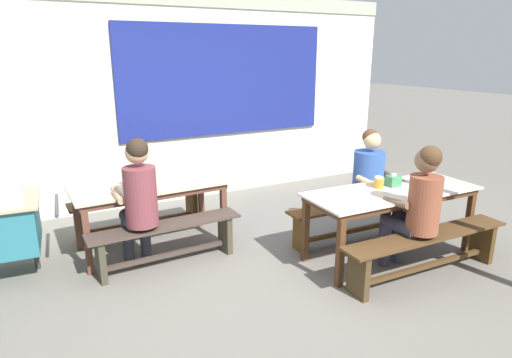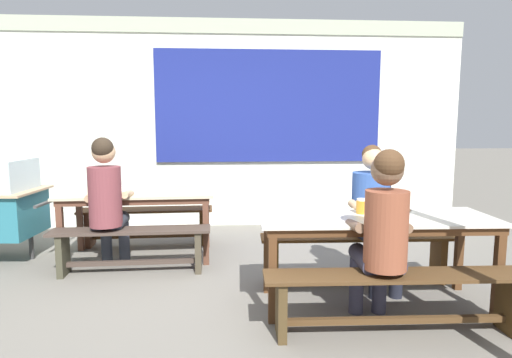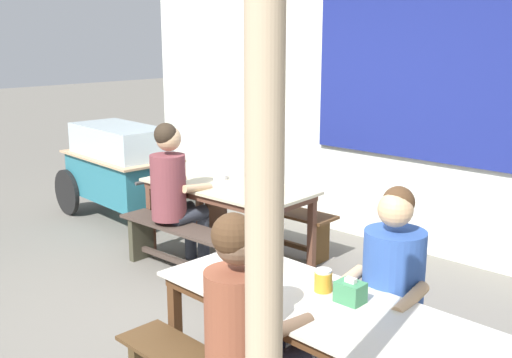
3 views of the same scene
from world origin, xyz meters
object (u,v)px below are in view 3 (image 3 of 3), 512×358
Objects in this scene: food_cart at (120,165)px; person_near_front at (247,323)px; person_left_back_turned at (174,187)px; wooden_support_post at (264,313)px; bench_far_back at (264,218)px; bench_far_front at (188,244)px; bench_near_back at (373,344)px; condiment_jar at (323,281)px; tissue_box at (350,292)px; soup_bowl at (220,177)px; dining_table_near at (320,315)px; person_right_near_table at (387,288)px; dining_table_far at (228,193)px.

person_near_front reaches higher than food_cart.
person_left_back_turned is 3.62m from wooden_support_post.
person_left_back_turned reaches higher than bench_far_back.
bench_far_front is 2.16m from bench_near_back.
wooden_support_post is (0.60, -1.60, 0.97)m from bench_near_back.
person_left_back_turned is (-0.20, -0.95, 0.46)m from bench_far_back.
condiment_jar is at bearing -40.69° from bench_far_back.
tissue_box reaches higher than soup_bowl.
tissue_box is at bearing -18.89° from person_left_back_turned.
person_left_back_turned is at bearing 160.03° from condiment_jar.
person_near_front is 0.58m from tissue_box.
person_near_front is (-0.11, -0.43, 0.08)m from dining_table_near.
person_left_back_turned reaches higher than food_cart.
bench_far_back is 0.87× the size of food_cart.
food_cart reaches higher than bench_near_back.
person_near_front is at bearing -40.87° from soup_bowl.
person_left_back_turned is at bearing -17.96° from food_cart.
person_right_near_table is (4.05, -1.03, 0.07)m from food_cart.
dining_table_near is at bearing -20.40° from food_cart.
bench_far_front is at bearing 160.52° from tissue_box.
food_cart reaches higher than dining_table_near.
soup_bowl is (-2.22, 1.92, 0.02)m from person_near_front.
food_cart is 1.41× the size of person_near_front.
bench_near_back is (2.14, -0.89, -0.36)m from dining_table_far.
bench_far_back is 12.98× the size of condiment_jar.
tissue_box is 0.19m from condiment_jar.
bench_far_front is 2.40m from tissue_box.
person_right_near_table is at bearing -32.27° from bench_near_back.
dining_table_far is at bearing -2.04° from food_cart.
person_near_front is (2.03, -2.32, 0.44)m from bench_far_back.
person_left_back_turned is (-2.23, 1.37, 0.02)m from person_near_front.
person_near_front reaches higher than condiment_jar.
food_cart is (-3.92, 1.46, -0.02)m from dining_table_near.
food_cart is at bearing -178.52° from soup_bowl.
person_near_front reaches higher than bench_far_back.
bench_near_back is at bearing 103.47° from tissue_box.
person_near_front is (2.02, -1.82, 0.08)m from dining_table_far.
bench_far_front is 1.16× the size of person_left_back_turned.
person_left_back_turned is 10.92× the size of condiment_jar.
wooden_support_post is at bearing -60.59° from dining_table_near.
person_left_back_turned is (-0.21, -0.45, 0.10)m from dining_table_far.
person_right_near_table reaches higher than dining_table_far.
person_near_front reaches higher than dining_table_far.
bench_far_back is 4.18m from wooden_support_post.
dining_table_near is 2.77m from soup_bowl.
tissue_box is (0.11, 0.11, 0.13)m from dining_table_near.
person_near_front is 0.51× the size of wooden_support_post.
bench_far_front is at bearing -88.15° from bench_far_back.
bench_near_back is 1.96m from wooden_support_post.
food_cart is 4.25m from person_near_front.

